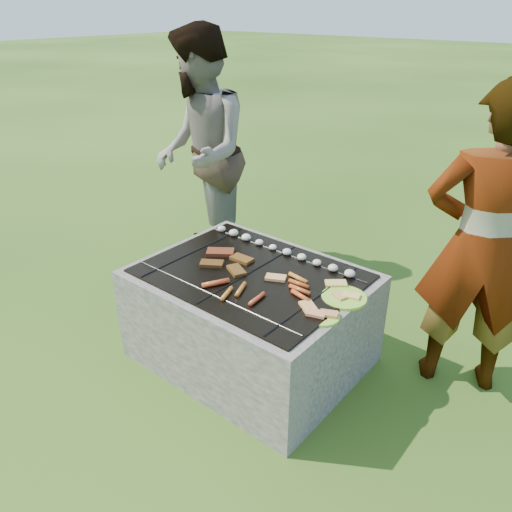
% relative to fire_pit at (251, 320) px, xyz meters
% --- Properties ---
extents(lawn, '(60.00, 60.00, 0.00)m').
position_rel_fire_pit_xyz_m(lawn, '(0.00, 0.00, -0.28)').
color(lawn, '#224210').
rests_on(lawn, ground).
extents(fire_pit, '(1.30, 1.00, 0.62)m').
position_rel_fire_pit_xyz_m(fire_pit, '(0.00, 0.00, 0.00)').
color(fire_pit, '#A39B91').
rests_on(fire_pit, ground).
extents(mushrooms, '(1.06, 0.06, 0.04)m').
position_rel_fire_pit_xyz_m(mushrooms, '(-0.03, 0.32, 0.35)').
color(mushrooms, beige).
rests_on(mushrooms, fire_pit).
extents(pork_slabs, '(0.40, 0.30, 0.02)m').
position_rel_fire_pit_xyz_m(pork_slabs, '(-0.21, 0.02, 0.34)').
color(pork_slabs, '#9C3A1C').
rests_on(pork_slabs, fire_pit).
extents(sausages, '(0.56, 0.47, 0.03)m').
position_rel_fire_pit_xyz_m(sausages, '(0.18, -0.11, 0.34)').
color(sausages, orange).
rests_on(sausages, fire_pit).
extents(bread_on_grate, '(0.46, 0.43, 0.02)m').
position_rel_fire_pit_xyz_m(bread_on_grate, '(0.37, 0.04, 0.34)').
color(bread_on_grate, '#FACD7F').
rests_on(bread_on_grate, fire_pit).
extents(plate_far, '(0.32, 0.32, 0.03)m').
position_rel_fire_pit_xyz_m(plate_far, '(0.56, 0.11, 0.33)').
color(plate_far, yellow).
rests_on(plate_far, fire_pit).
extents(plate_near, '(0.23, 0.23, 0.03)m').
position_rel_fire_pit_xyz_m(plate_near, '(0.56, -0.11, 0.33)').
color(plate_near, '#FAFF3C').
rests_on(plate_near, fire_pit).
extents(cook, '(0.75, 0.65, 1.74)m').
position_rel_fire_pit_xyz_m(cook, '(1.06, 0.64, 0.59)').
color(cook, gray).
rests_on(cook, ground).
extents(bystander, '(1.16, 1.16, 1.90)m').
position_rel_fire_pit_xyz_m(bystander, '(-1.14, 0.75, 0.67)').
color(bystander, gray).
rests_on(bystander, ground).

